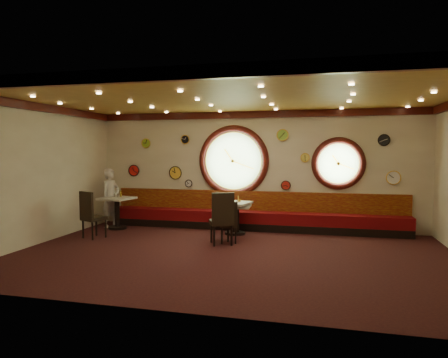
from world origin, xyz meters
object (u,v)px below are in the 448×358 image
condiment_a_salt (114,195)px  condiment_c_salt (236,203)px  condiment_a_pepper (118,195)px  condiment_a_bottle (121,194)px  condiment_b_pepper (233,200)px  table_a (117,209)px  chair_a (90,212)px  chair_b (229,219)px  table_b (234,214)px  table_c (237,216)px  condiment_b_bottle (238,199)px  chair_c (222,215)px  condiment_c_bottle (240,202)px  condiment_c_pepper (239,204)px  condiment_b_salt (233,200)px  waiter (111,198)px

condiment_a_salt → condiment_c_salt: condiment_a_salt is taller
condiment_a_salt → condiment_a_pepper: bearing=-28.6°
condiment_a_bottle → condiment_b_pepper: bearing=-1.1°
table_a → chair_a: chair_a is taller
chair_b → condiment_a_pepper: bearing=151.5°
table_b → condiment_a_bottle: 3.23m
chair_b → condiment_a_salt: 3.65m
table_c → condiment_c_salt: condiment_c_salt is taller
condiment_a_bottle → condiment_b_bottle: 3.30m
chair_c → condiment_c_salt: bearing=63.2°
chair_c → condiment_a_pepper: bearing=135.1°
condiment_a_bottle → condiment_b_bottle: bearing=-0.1°
table_c → condiment_c_bottle: 0.36m
table_a → table_b: size_ratio=1.02×
condiment_a_salt → condiment_c_bottle: (3.52, 0.02, -0.09)m
condiment_b_pepper → condiment_c_pepper: (0.17, -0.02, -0.10)m
table_b → chair_c: 1.23m
table_a → table_c: bearing=1.1°
chair_c → condiment_c_bottle: chair_c is taller
chair_b → table_c: bearing=79.0°
condiment_c_pepper → condiment_c_bottle: size_ratio=0.59×
condiment_a_pepper → condiment_a_salt: bearing=151.4°
condiment_c_salt → condiment_c_bottle: (0.09, -0.00, 0.02)m
table_b → chair_c: chair_c is taller
condiment_a_pepper → condiment_a_bottle: bearing=55.6°
table_c → chair_c: 1.26m
condiment_b_bottle → condiment_a_pepper: bearing=-178.8°
condiment_b_salt → condiment_a_bottle: bearing=180.0°
chair_b → condiment_b_salt: 1.12m
condiment_c_pepper → condiment_b_salt: bearing=155.8°
chair_b → condiment_a_pepper: (-3.34, 0.99, 0.36)m
condiment_c_pepper → table_c: bearing=151.7°
condiment_c_pepper → condiment_b_bottle: condiment_b_bottle is taller
condiment_c_bottle → condiment_b_pepper: bearing=-154.4°
table_b → condiment_c_pepper: size_ratio=9.90×
chair_c → waiter: size_ratio=0.45×
table_c → table_b: bearing=-165.7°
condiment_a_salt → condiment_b_bottle: size_ratio=0.57×
chair_a → condiment_c_bottle: (3.41, 1.39, 0.16)m
table_b → chair_a: size_ratio=1.26×
chair_b → condiment_b_pepper: (-0.12, 1.00, 0.33)m
chair_b → condiment_a_pepper: chair_b is taller
condiment_c_pepper → waiter: waiter is taller
table_c → condiment_a_pepper: condiment_a_pepper is taller
condiment_b_salt → condiment_c_salt: condiment_b_salt is taller
condiment_a_pepper → condiment_c_bottle: bearing=1.6°
table_c → chair_a: chair_a is taller
condiment_b_pepper → condiment_b_bottle: 0.14m
table_b → chair_b: (0.09, -1.00, 0.03)m
condiment_a_salt → condiment_c_pepper: 3.53m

